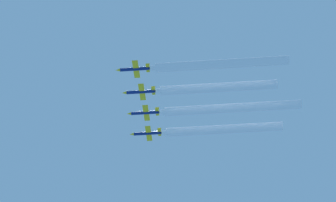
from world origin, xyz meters
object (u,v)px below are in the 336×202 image
object	(u,v)px
jet_far_left	(134,69)
jet_center	(144,113)
jet_inner_right	(146,133)
jet_inner_left	(140,92)

from	to	relation	value
jet_far_left	jet_center	distance (m)	19.81
jet_inner_right	jet_inner_left	bearing A→B (deg)	179.67
jet_inner_left	jet_inner_right	size ratio (longest dim) A/B	1.00
jet_center	jet_far_left	bearing A→B (deg)	177.05
jet_inner_right	jet_far_left	bearing A→B (deg)	178.33
jet_center	jet_inner_right	size ratio (longest dim) A/B	1.00
jet_inner_left	jet_center	bearing A→B (deg)	-1.61
jet_far_left	jet_inner_right	bearing A→B (deg)	-1.67
jet_inner_left	jet_inner_right	world-z (taller)	jet_inner_right
jet_far_left	jet_inner_right	xyz separation A→B (m)	(29.35, -0.86, -0.02)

